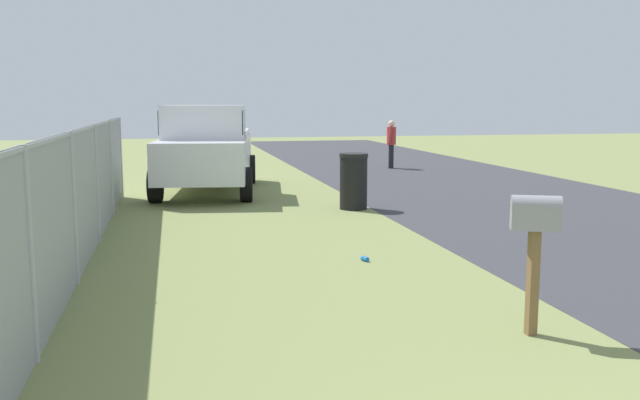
# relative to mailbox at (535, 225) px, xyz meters

# --- Properties ---
(mailbox) EXTENTS (0.36, 0.49, 1.32)m
(mailbox) POSITION_rel_mailbox_xyz_m (0.00, 0.00, 0.00)
(mailbox) COLOR brown
(mailbox) RESTS_ON ground
(pickup_truck) EXTENTS (5.40, 2.77, 2.09)m
(pickup_truck) POSITION_rel_mailbox_xyz_m (10.83, 2.47, 0.06)
(pickup_truck) COLOR silver
(pickup_truck) RESTS_ON ground
(trash_bin) EXTENTS (0.59, 0.59, 1.14)m
(trash_bin) POSITION_rel_mailbox_xyz_m (7.69, -0.32, -0.48)
(trash_bin) COLOR black
(trash_bin) RESTS_ON ground
(pedestrian) EXTENTS (0.44, 0.37, 1.57)m
(pedestrian) POSITION_rel_mailbox_xyz_m (15.71, -3.74, -0.15)
(pedestrian) COLOR black
(pedestrian) RESTS_ON ground
(fence_section) EXTENTS (15.44, 0.07, 1.83)m
(fence_section) POSITION_rel_mailbox_xyz_m (2.80, 4.42, -0.06)
(fence_section) COLOR #9EA3A8
(fence_section) RESTS_ON ground
(litter_can_by_mailbox) EXTENTS (0.13, 0.10, 0.07)m
(litter_can_by_mailbox) POSITION_rel_mailbox_xyz_m (3.20, 0.71, -1.01)
(litter_can_by_mailbox) COLOR blue
(litter_can_by_mailbox) RESTS_ON ground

